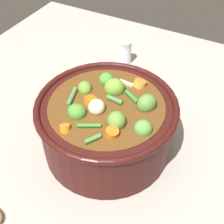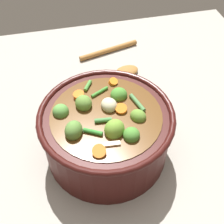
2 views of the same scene
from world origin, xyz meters
TOP-DOWN VIEW (x-y plane):
  - ground_plane at (0.00, 0.00)m, footprint 1.10×1.10m
  - cooking_pot at (0.00, -0.00)m, footprint 0.29×0.29m
  - salt_shaker at (0.31, 0.10)m, footprint 0.03×0.03m

SIDE VIEW (x-z plane):
  - ground_plane at x=0.00m, z-range 0.00..0.00m
  - salt_shaker at x=0.31m, z-range 0.00..0.07m
  - cooking_pot at x=0.00m, z-range -0.01..0.15m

